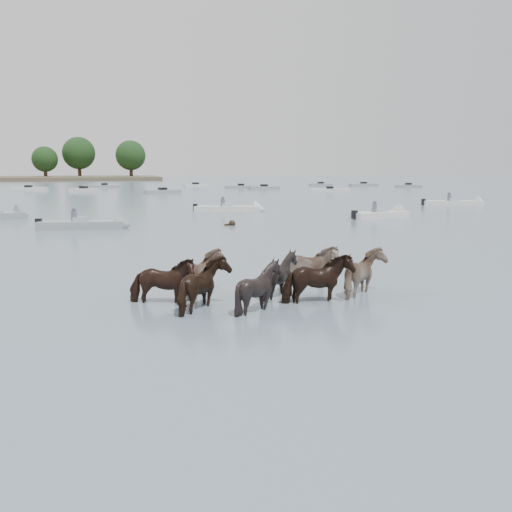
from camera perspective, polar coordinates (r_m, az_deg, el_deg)
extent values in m
plane|color=#4C5D6E|center=(16.71, 0.70, -3.94)|extent=(400.00, 400.00, 0.00)
imported|color=black|center=(15.75, -9.53, -2.95)|extent=(2.03, 1.27, 1.59)
imported|color=#9F846C|center=(16.64, -5.04, -2.19)|extent=(1.51, 1.71, 1.60)
imported|color=black|center=(16.48, 2.49, -2.31)|extent=(1.44, 1.28, 1.58)
imported|color=gray|center=(17.94, 5.35, -1.39)|extent=(1.98, 1.13, 1.59)
imported|color=black|center=(14.91, -5.12, -3.43)|extent=(1.72, 1.90, 1.65)
imported|color=black|center=(14.78, 0.30, -3.59)|extent=(1.59, 1.45, 1.60)
imported|color=black|center=(15.69, 6.25, -2.78)|extent=(2.02, 1.02, 1.66)
imported|color=gray|center=(16.87, 11.19, -2.10)|extent=(1.89, 2.02, 1.64)
sphere|color=black|center=(36.31, -2.45, 3.33)|extent=(0.44, 0.44, 0.44)
cube|color=black|center=(36.27, -2.84, 3.16)|extent=(0.50, 0.22, 0.18)
cone|color=gray|center=(44.93, -22.63, 3.85)|extent=(1.48, 1.83, 1.60)
cube|color=gray|center=(35.95, -17.34, 2.99)|extent=(5.22, 2.33, 0.55)
cone|color=gray|center=(35.55, -13.35, 3.10)|extent=(1.13, 1.72, 1.60)
cube|color=#99ADB7|center=(35.92, -17.37, 3.55)|extent=(0.96, 1.23, 0.35)
cube|color=black|center=(36.51, -21.24, 3.11)|extent=(0.40, 0.40, 0.60)
cylinder|color=#595966|center=(35.92, -18.02, 3.84)|extent=(0.36, 0.36, 0.70)
sphere|color=#595966|center=(35.89, -18.06, 4.55)|extent=(0.24, 0.24, 0.24)
cube|color=silver|center=(47.40, -2.92, 4.77)|extent=(5.70, 3.21, 0.55)
cone|color=silver|center=(47.19, 0.40, 4.77)|extent=(1.35, 1.80, 1.60)
cube|color=#99ADB7|center=(47.37, -2.92, 5.20)|extent=(1.11, 1.31, 0.35)
cube|color=black|center=(47.75, -6.20, 4.94)|extent=(0.44, 0.44, 0.60)
cylinder|color=#595966|center=(47.28, -3.40, 5.43)|extent=(0.36, 0.36, 0.70)
sphere|color=#595966|center=(47.25, -3.40, 5.97)|extent=(0.24, 0.24, 0.24)
cube|color=silver|center=(42.25, 12.44, 4.04)|extent=(4.55, 2.27, 0.55)
cone|color=silver|center=(43.57, 14.75, 4.11)|extent=(1.14, 1.72, 1.60)
cube|color=#99ADB7|center=(42.22, 12.46, 4.52)|extent=(0.97, 1.23, 0.35)
cube|color=black|center=(40.99, 9.99, 4.18)|extent=(0.40, 0.40, 0.60)
cylinder|color=#595966|center=(42.03, 11.98, 4.79)|extent=(0.36, 0.36, 0.70)
sphere|color=#595966|center=(42.00, 12.00, 5.40)|extent=(0.24, 0.24, 0.24)
cube|color=silver|center=(58.01, 19.35, 5.07)|extent=(5.86, 3.04, 0.55)
cone|color=silver|center=(58.97, 21.96, 4.98)|extent=(1.29, 1.78, 1.60)
cube|color=#99ADB7|center=(57.99, 19.37, 5.41)|extent=(1.07, 1.29, 0.35)
cube|color=black|center=(57.16, 16.68, 5.29)|extent=(0.43, 0.43, 0.60)
cylinder|color=#595966|center=(57.75, 19.05, 5.61)|extent=(0.36, 0.36, 0.70)
sphere|color=#595966|center=(57.73, 19.08, 6.06)|extent=(0.24, 0.24, 0.24)
cube|color=silver|center=(96.17, -22.14, 6.32)|extent=(6.01, 2.69, 0.60)
cube|color=black|center=(96.16, -22.15, 6.55)|extent=(1.19, 1.19, 0.50)
cube|color=silver|center=(88.47, -17.14, 6.40)|extent=(4.56, 3.15, 0.60)
cube|color=black|center=(88.45, -17.15, 6.65)|extent=(1.32, 1.32, 0.50)
cube|color=gray|center=(103.64, -15.17, 6.83)|extent=(5.65, 2.21, 0.60)
cube|color=black|center=(103.63, -15.18, 7.04)|extent=(1.12, 1.12, 0.50)
cube|color=gray|center=(80.29, -9.48, 6.45)|extent=(5.41, 3.05, 0.60)
cube|color=black|center=(80.28, -9.48, 6.72)|extent=(1.26, 1.26, 0.50)
cube|color=silver|center=(104.81, -6.18, 7.11)|extent=(4.67, 2.54, 0.60)
cube|color=black|center=(104.80, -6.18, 7.32)|extent=(1.21, 1.21, 0.50)
cube|color=gray|center=(97.22, -1.54, 7.01)|extent=(5.66, 2.02, 0.60)
cube|color=black|center=(97.21, -1.55, 7.23)|extent=(1.09, 1.09, 0.50)
cube|color=gray|center=(93.44, 0.82, 6.93)|extent=(5.34, 2.08, 0.60)
cube|color=black|center=(93.43, 0.82, 7.16)|extent=(1.11, 1.11, 0.50)
cube|color=silver|center=(84.25, 7.51, 6.61)|extent=(6.05, 3.19, 0.60)
cube|color=black|center=(84.23, 7.52, 6.87)|extent=(1.25, 1.25, 0.50)
cube|color=gray|center=(109.44, 6.59, 7.19)|extent=(4.44, 1.84, 0.60)
cube|color=black|center=(109.42, 6.60, 7.39)|extent=(1.08, 1.08, 0.50)
cube|color=gray|center=(110.39, 10.88, 7.10)|extent=(5.63, 1.70, 0.60)
cube|color=black|center=(110.38, 10.89, 7.30)|extent=(1.04, 1.04, 0.50)
cube|color=gray|center=(105.09, 15.23, 6.85)|extent=(4.74, 2.60, 0.60)
cube|color=black|center=(105.08, 15.23, 7.06)|extent=(1.22, 1.22, 0.50)
cylinder|color=#382619|center=(169.98, -20.62, 7.80)|extent=(1.00, 1.00, 3.20)
sphere|color=black|center=(169.98, -20.70, 9.21)|extent=(7.12, 7.12, 7.12)
cylinder|color=#382619|center=(173.20, -17.51, 8.14)|extent=(1.00, 1.00, 4.21)
sphere|color=black|center=(173.24, -17.60, 9.95)|extent=(9.35, 9.35, 9.35)
cylinder|color=#382619|center=(167.53, -12.59, 8.26)|extent=(1.00, 1.00, 3.83)
sphere|color=black|center=(167.55, -12.65, 9.97)|extent=(8.52, 8.52, 8.52)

